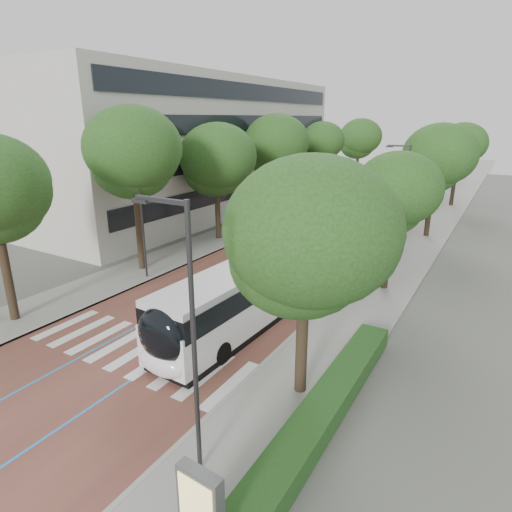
# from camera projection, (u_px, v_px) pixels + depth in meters

# --- Properties ---
(ground) EXTENTS (160.00, 160.00, 0.00)m
(ground) POSITION_uv_depth(u_px,v_px,m) (118.00, 361.00, 18.41)
(ground) COLOR #51544C
(ground) RESTS_ON ground
(road) EXTENTS (11.00, 140.00, 0.02)m
(road) POSITION_uv_depth(u_px,v_px,m) (377.00, 205.00, 51.12)
(road) COLOR brown
(road) RESTS_ON ground
(sidewalk_left) EXTENTS (4.00, 140.00, 0.12)m
(sidewalk_left) POSITION_uv_depth(u_px,v_px,m) (318.00, 199.00, 54.75)
(sidewalk_left) COLOR gray
(sidewalk_left) RESTS_ON ground
(sidewalk_right) EXTENTS (4.00, 140.00, 0.12)m
(sidewalk_right) POSITION_uv_depth(u_px,v_px,m) (444.00, 211.00, 47.47)
(sidewalk_right) COLOR gray
(sidewalk_right) RESTS_ON ground
(kerb_left) EXTENTS (0.20, 140.00, 0.14)m
(kerb_left) POSITION_uv_depth(u_px,v_px,m) (332.00, 200.00, 53.83)
(kerb_left) COLOR gray
(kerb_left) RESTS_ON ground
(kerb_right) EXTENTS (0.20, 140.00, 0.14)m
(kerb_right) POSITION_uv_depth(u_px,v_px,m) (426.00, 209.00, 48.39)
(kerb_right) COLOR gray
(kerb_right) RESTS_ON ground
(zebra_crossing) EXTENTS (10.55, 3.60, 0.01)m
(zebra_crossing) POSITION_uv_depth(u_px,v_px,m) (138.00, 351.00, 19.12)
(zebra_crossing) COLOR silver
(zebra_crossing) RESTS_ON ground
(lane_line_left) EXTENTS (0.12, 126.00, 0.01)m
(lane_line_left) POSITION_uv_depth(u_px,v_px,m) (364.00, 204.00, 51.90)
(lane_line_left) COLOR #287FCA
(lane_line_left) RESTS_ON road
(lane_line_right) EXTENTS (0.12, 126.00, 0.01)m
(lane_line_right) POSITION_uv_depth(u_px,v_px,m) (390.00, 206.00, 50.34)
(lane_line_right) COLOR #287FCA
(lane_line_right) RESTS_ON road
(office_building) EXTENTS (18.11, 40.00, 14.00)m
(office_building) POSITION_uv_depth(u_px,v_px,m) (182.00, 145.00, 48.61)
(office_building) COLOR #A8A59B
(office_building) RESTS_ON ground
(hedge) EXTENTS (1.20, 14.00, 0.80)m
(hedge) POSITION_uv_depth(u_px,v_px,m) (313.00, 424.00, 13.83)
(hedge) COLOR #1E4116
(hedge) RESTS_ON sidewalk_right
(streetlight_near) EXTENTS (1.82, 0.20, 8.00)m
(streetlight_near) POSITION_uv_depth(u_px,v_px,m) (188.00, 323.00, 11.26)
(streetlight_near) COLOR #2F2F31
(streetlight_near) RESTS_ON sidewalk_right
(streetlight_far) EXTENTS (1.82, 0.20, 8.00)m
(streetlight_far) POSITION_uv_depth(u_px,v_px,m) (403.00, 190.00, 31.70)
(streetlight_far) COLOR #2F2F31
(streetlight_far) RESTS_ON sidewalk_right
(lamp_post_left) EXTENTS (0.14, 0.14, 8.00)m
(lamp_post_left) POSITION_uv_depth(u_px,v_px,m) (142.00, 216.00, 26.65)
(lamp_post_left) COLOR #2F2F31
(lamp_post_left) RESTS_ON sidewalk_left
(trees_left) EXTENTS (6.47, 60.82, 10.17)m
(trees_left) POSITION_uv_depth(u_px,v_px,m) (265.00, 152.00, 41.21)
(trees_left) COLOR black
(trees_left) RESTS_ON ground
(trees_right) EXTENTS (5.99, 47.66, 9.02)m
(trees_right) POSITION_uv_depth(u_px,v_px,m) (420.00, 174.00, 30.40)
(trees_right) COLOR black
(trees_right) RESTS_ON ground
(lead_bus) EXTENTS (3.30, 18.49, 3.20)m
(lead_bus) POSITION_uv_depth(u_px,v_px,m) (273.00, 279.00, 23.16)
(lead_bus) COLOR black
(lead_bus) RESTS_ON ground
(bus_queued_0) EXTENTS (3.27, 12.53, 3.20)m
(bus_queued_0) POSITION_uv_depth(u_px,v_px,m) (362.00, 220.00, 36.63)
(bus_queued_0) COLOR white
(bus_queued_0) RESTS_ON ground
(bus_queued_1) EXTENTS (2.57, 12.40, 3.20)m
(bus_queued_1) POSITION_uv_depth(u_px,v_px,m) (397.00, 196.00, 47.63)
(bus_queued_1) COLOR white
(bus_queued_1) RESTS_ON ground
(bus_queued_2) EXTENTS (3.01, 12.49, 3.20)m
(bus_queued_2) POSITION_uv_depth(u_px,v_px,m) (416.00, 182.00, 58.18)
(bus_queued_2) COLOR white
(bus_queued_2) RESTS_ON ground
(ad_panel) EXTENTS (1.19, 0.49, 2.44)m
(ad_panel) POSITION_uv_depth(u_px,v_px,m) (201.00, 512.00, 9.76)
(ad_panel) COLOR #59595B
(ad_panel) RESTS_ON sidewalk_right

